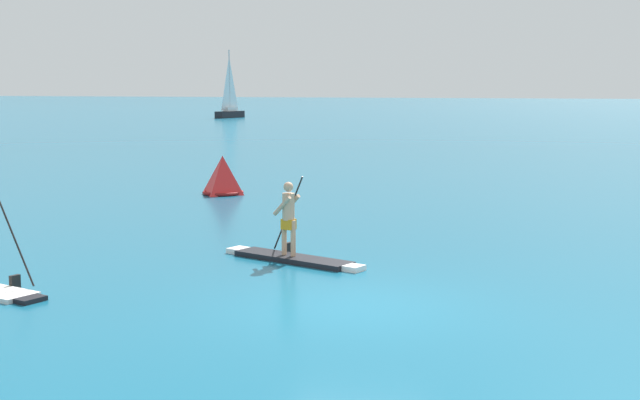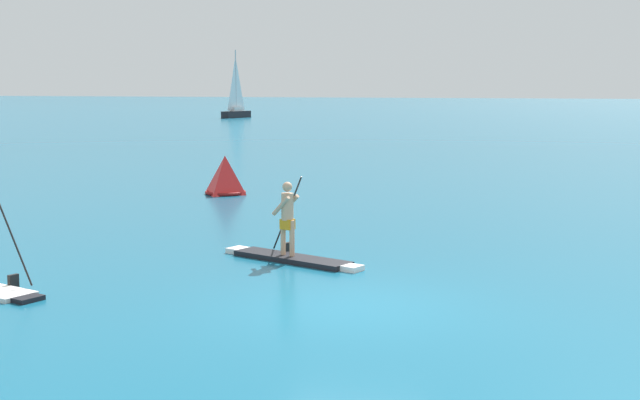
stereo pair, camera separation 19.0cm
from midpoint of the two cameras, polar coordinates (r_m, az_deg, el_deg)
name	(u,v)px [view 2 (the right image)]	position (r m, az deg, el deg)	size (l,w,h in m)	color
ground	(350,305)	(14.97, 2.33, -6.90)	(440.00, 440.00, 0.00)	#145B7A
paddleboarder_mid_center	(290,246)	(18.58, -1.66, -3.02)	(3.43, 1.61, 1.81)	black
race_marker_buoy	(225,177)	(29.96, -6.04, 1.51)	(1.41, 1.41, 1.32)	red
sailboat_left_horizon	(236,107)	(97.81, -5.46, 6.06)	(2.11, 4.18, 7.48)	black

